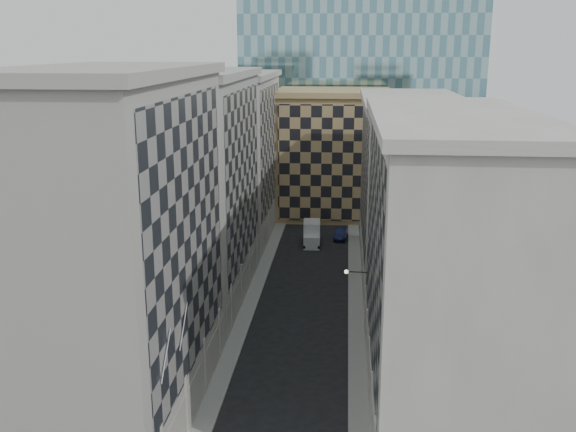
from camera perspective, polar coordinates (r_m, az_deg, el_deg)
The scene contains 13 objects.
sidewalk_west at distance 63.78m, azimuth -3.51°, elevation -8.07°, with size 1.50×100.00×0.15m, color gray.
sidewalk_east at distance 63.13m, azimuth 6.06°, elevation -8.38°, with size 1.50×100.00×0.15m, color gray.
bldg_left_a at distance 43.76m, azimuth -14.85°, elevation -3.00°, with size 10.80×22.80×23.70m.
bldg_left_b at distance 64.27m, azimuth -8.24°, elevation 2.51°, with size 10.80×22.80×22.70m.
bldg_left_c at distance 85.54m, azimuth -4.85°, elevation 5.31°, with size 10.80×22.80×21.70m.
bldg_right_a at distance 45.97m, azimuth 13.67°, elevation -4.03°, with size 10.80×26.80×20.70m.
bldg_right_b at distance 71.99m, azimuth 10.66°, elevation 2.52°, with size 10.80×28.80×19.70m.
tan_block at distance 97.21m, azimuth 4.03°, elevation 5.63°, with size 16.80×14.80×18.80m.
church_tower at distance 110.17m, azimuth 3.29°, elevation 15.86°, with size 7.20×7.20×51.50m.
flagpoles_left at distance 39.24m, azimuth -10.00°, elevation -10.82°, with size 0.10×6.33×2.33m.
bracket_lamp at distance 55.30m, azimuth 5.39°, elevation -4.96°, with size 1.98×0.36×0.36m.
box_truck at distance 83.31m, azimuth 2.13°, elevation -1.67°, with size 2.38×5.32×2.87m.
dark_car at distance 86.01m, azimuth 4.72°, elevation -1.57°, with size 1.46×4.20×1.38m, color #10173D.
Camera 1 is at (3.93, -28.08, 24.79)m, focal length 40.00 mm.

